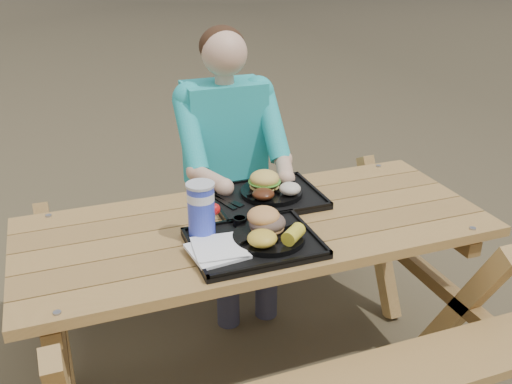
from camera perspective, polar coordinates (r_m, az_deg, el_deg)
name	(u,v)px	position (r m, az deg, el deg)	size (l,w,h in m)	color
ground	(256,373)	(2.64, 0.00, -17.64)	(60.00, 60.00, 0.00)	#999999
picnic_table	(256,303)	(2.40, 0.00, -11.01)	(1.80, 1.49, 0.75)	#999999
tray_near	(254,244)	(2.04, -0.21, -5.22)	(0.45, 0.35, 0.02)	black
tray_far	(266,198)	(2.38, 0.98, -0.63)	(0.45, 0.35, 0.02)	black
plate_near	(269,237)	(2.04, 1.29, -4.53)	(0.26, 0.26, 0.02)	black
plate_far	(272,192)	(2.39, 1.56, 0.00)	(0.26, 0.26, 0.02)	black
napkin_stack	(217,250)	(1.97, -3.92, -5.81)	(0.18, 0.18, 0.02)	white
soda_cup	(201,211)	(2.04, -5.49, -1.92)	(0.10, 0.10, 0.20)	#1B2FCE
condiment_bbq	(240,221)	(2.14, -1.65, -2.96)	(0.05, 0.05, 0.03)	black
condiment_mustard	(259,219)	(2.15, 0.28, -2.68)	(0.05, 0.05, 0.03)	gold
sandwich	(267,213)	(2.04, 1.14, -2.11)	(0.13, 0.13, 0.13)	#D68F4B
mac_cheese	(262,238)	(1.96, 0.62, -4.66)	(0.10, 0.10, 0.05)	gold
corn_cob	(293,234)	(1.99, 3.76, -4.24)	(0.09, 0.09, 0.05)	yellow
cutlery_far	(228,201)	(2.33, -2.77, -0.87)	(0.03, 0.16, 0.01)	black
burger	(265,175)	(2.38, 0.86, 1.71)	(0.13, 0.13, 0.11)	#E9BD52
baked_beans	(263,194)	(2.30, 0.73, -0.19)	(0.09, 0.09, 0.04)	#48200E
potato_salad	(290,189)	(2.34, 3.42, 0.34)	(0.09, 0.09, 0.05)	beige
diner	(227,179)	(2.86, -2.94, 1.27)	(0.48, 0.84, 1.28)	#17A1A1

